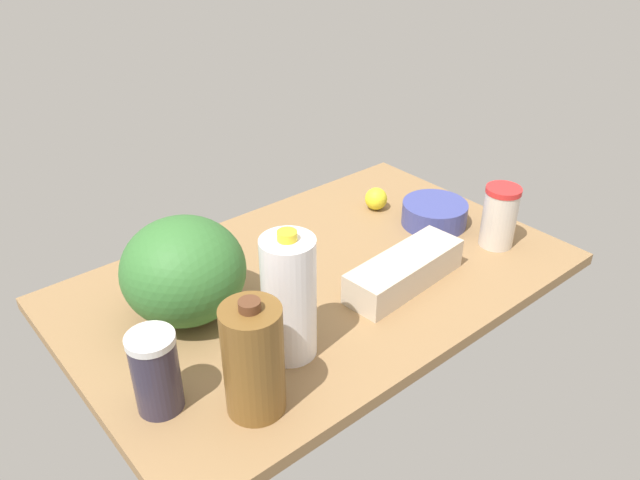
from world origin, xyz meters
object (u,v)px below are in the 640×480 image
mixing_bowl (434,214)px  lemon_far_back (376,199)px  egg_carton (404,271)px  milk_jug (289,298)px  shaker_bottle (156,372)px  watermelon (184,271)px  tumbler_cup (499,216)px  chocolate_milk_jug (253,360)px  lemon_loose (187,236)px

mixing_bowl → lemon_far_back: (6.02, -16.83, 0.01)cm
egg_carton → milk_jug: bearing=-2.1°
mixing_bowl → shaker_bottle: bearing=8.2°
milk_jug → shaker_bottle: bearing=-6.9°
watermelon → milk_jug: bearing=111.8°
shaker_bottle → milk_jug: milk_jug is taller
shaker_bottle → egg_carton: bearing=178.4°
mixing_bowl → tumbler_cup: (-4.19, 17.67, 5.07)cm
chocolate_milk_jug → lemon_far_back: 82.78cm
lemon_loose → lemon_far_back: 55.24cm
tumbler_cup → milk_jug: bearing=-1.1°
shaker_bottle → chocolate_milk_jug: bearing=139.5°
watermelon → mixing_bowl: size_ratio=1.50×
watermelon → chocolate_milk_jug: size_ratio=1.12×
lemon_loose → egg_carton: bearing=123.6°
shaker_bottle → tumbler_cup: (-94.85, 4.61, 0.06)cm
mixing_bowl → lemon_loose: lemon_loose is taller
egg_carton → mixing_bowl: 31.51cm
chocolate_milk_jug → lemon_loose: (-18.21, -56.71, -7.21)cm
watermelon → milk_jug: milk_jug is taller
shaker_bottle → mixing_bowl: bearing=-171.8°
milk_jug → tumbler_cup: 67.46cm
egg_carton → milk_jug: size_ratio=1.14×
egg_carton → chocolate_milk_jug: bearing=6.4°
shaker_bottle → chocolate_milk_jug: 17.85cm
egg_carton → milk_jug: 36.60cm
mixing_bowl → chocolate_milk_jug: (77.29, 24.51, 7.99)cm
watermelon → egg_carton: size_ratio=0.83×
watermelon → mixing_bowl: bearing=173.8°
milk_jug → tumbler_cup: (-67.26, 1.27, -5.12)cm
tumbler_cup → shaker_bottle: bearing=-2.8°
egg_carton → chocolate_milk_jug: chocolate_milk_jug is taller
watermelon → lemon_loose: watermelon is taller
egg_carton → lemon_loose: lemon_loose is taller
lemon_loose → chocolate_milk_jug: bearing=72.2°
milk_jug → chocolate_milk_jug: bearing=29.7°
watermelon → milk_jug: size_ratio=0.94×
mixing_bowl → chocolate_milk_jug: size_ratio=0.75×
milk_jug → egg_carton: bearing=-177.4°
egg_carton → shaker_bottle: 63.05cm
milk_jug → lemon_far_back: milk_jug is taller
tumbler_cup → lemon_loose: tumbler_cup is taller
mixing_bowl → watermelon: bearing=-6.2°
watermelon → milk_jug: (-9.73, 24.31, 1.85)cm
tumbler_cup → mixing_bowl: bearing=-76.7°
mixing_bowl → milk_jug: bearing=14.6°
mixing_bowl → lemon_far_back: bearing=-70.3°
watermelon → lemon_far_back: (-66.78, -8.92, -8.33)cm
shaker_bottle → lemon_far_back: bearing=-160.5°
tumbler_cup → lemon_loose: (63.26, -49.88, -4.29)cm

